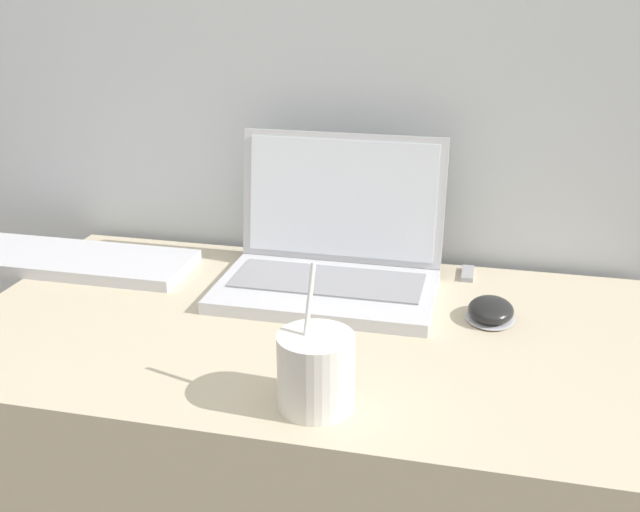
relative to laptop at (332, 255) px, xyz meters
The scene contains 5 objects.
laptop is the anchor object (origin of this frame).
drink_cup 0.36m from the laptop, 80.74° to the right, with size 0.09×0.09×0.18m.
computer_mouse 0.27m from the laptop, 15.20° to the right, with size 0.07×0.09×0.03m.
external_keyboard 0.48m from the laptop, behind, with size 0.45×0.15×0.02m.
usb_stick 0.24m from the laptop, 23.37° to the left, with size 0.02×0.06×0.01m.
Camera 1 is at (0.24, -0.67, 1.23)m, focal length 42.00 mm.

